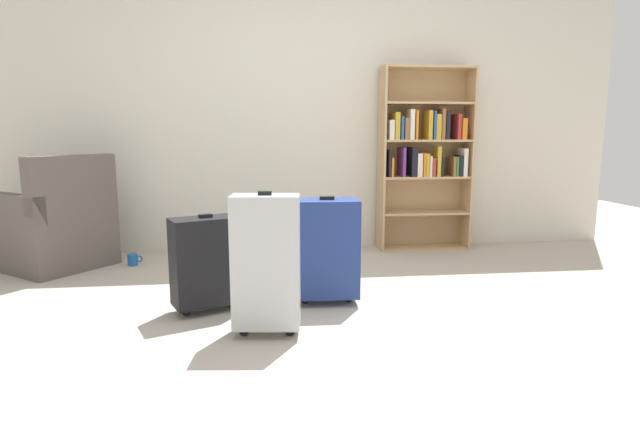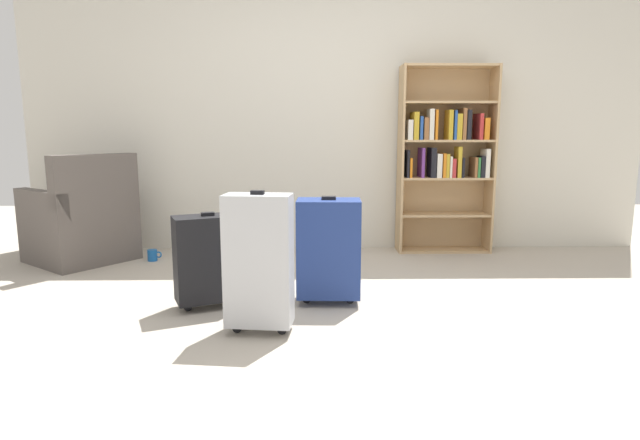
# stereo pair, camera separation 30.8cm
# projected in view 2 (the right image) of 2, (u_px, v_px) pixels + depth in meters

# --- Properties ---
(ground_plane) EXTENTS (9.82, 9.82, 0.00)m
(ground_plane) POSITION_uv_depth(u_px,v_px,m) (353.00, 328.00, 2.84)
(ground_plane) COLOR #B2A899
(back_wall) EXTENTS (5.61, 0.10, 2.60)m
(back_wall) POSITION_uv_depth(u_px,v_px,m) (337.00, 107.00, 4.68)
(back_wall) COLOR beige
(back_wall) RESTS_ON ground
(bookshelf) EXTENTS (0.83, 0.27, 1.64)m
(bookshelf) POSITION_uv_depth(u_px,v_px,m) (445.00, 155.00, 4.59)
(bookshelf) COLOR tan
(bookshelf) RESTS_ON ground
(armchair) EXTENTS (0.98, 0.98, 0.90)m
(armchair) POSITION_uv_depth(u_px,v_px,m) (82.00, 224.00, 4.29)
(armchair) COLOR #59514C
(armchair) RESTS_ON ground
(mug) EXTENTS (0.12, 0.08, 0.10)m
(mug) POSITION_uv_depth(u_px,v_px,m) (153.00, 255.00, 4.33)
(mug) COLOR #1959A5
(mug) RESTS_ON ground
(suitcase_black) EXTENTS (0.46, 0.35, 0.59)m
(suitcase_black) POSITION_uv_depth(u_px,v_px,m) (209.00, 258.00, 3.14)
(suitcase_black) COLOR black
(suitcase_black) RESTS_ON ground
(suitcase_navy_blue) EXTENTS (0.40, 0.26, 0.68)m
(suitcase_navy_blue) POSITION_uv_depth(u_px,v_px,m) (329.00, 248.00, 3.22)
(suitcase_navy_blue) COLOR navy
(suitcase_navy_blue) RESTS_ON ground
(suitcase_silver) EXTENTS (0.37, 0.23, 0.77)m
(suitcase_silver) POSITION_uv_depth(u_px,v_px,m) (259.00, 261.00, 2.72)
(suitcase_silver) COLOR #B7BABF
(suitcase_silver) RESTS_ON ground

